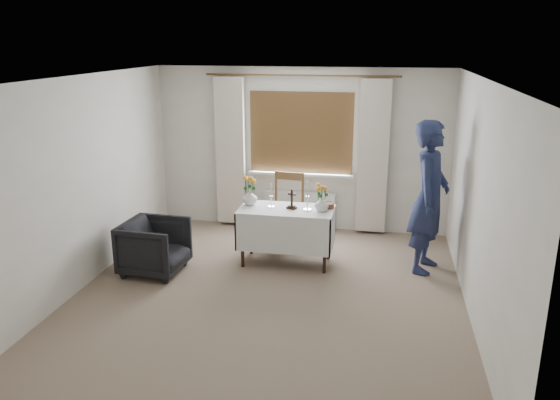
# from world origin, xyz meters

# --- Properties ---
(ground) EXTENTS (5.00, 5.00, 0.00)m
(ground) POSITION_xyz_m (0.00, 0.00, 0.00)
(ground) COLOR #886F5E
(ground) RESTS_ON ground
(altar_table) EXTENTS (1.24, 0.64, 0.76)m
(altar_table) POSITION_xyz_m (0.03, 1.01, 0.38)
(altar_table) COLOR white
(altar_table) RESTS_ON ground
(wooden_chair) EXTENTS (0.53, 0.53, 1.04)m
(wooden_chair) POSITION_xyz_m (-0.11, 1.75, 0.52)
(wooden_chair) COLOR brown
(wooden_chair) RESTS_ON ground
(armchair) EXTENTS (0.80, 0.78, 0.69)m
(armchair) POSITION_xyz_m (-1.57, 0.40, 0.35)
(armchair) COLOR black
(armchair) RESTS_ON ground
(person) EXTENTS (0.64, 0.81, 1.95)m
(person) POSITION_xyz_m (1.84, 1.16, 0.98)
(person) COLOR navy
(person) RESTS_ON ground
(radiator) EXTENTS (1.10, 0.10, 0.60)m
(radiator) POSITION_xyz_m (0.00, 2.42, 0.30)
(radiator) COLOR silver
(radiator) RESTS_ON ground
(wooden_cross) EXTENTS (0.15, 0.13, 0.26)m
(wooden_cross) POSITION_xyz_m (0.10, 1.03, 0.89)
(wooden_cross) COLOR black
(wooden_cross) RESTS_ON altar_table
(candlestick_left) EXTENTS (0.11, 0.11, 0.32)m
(candlestick_left) POSITION_xyz_m (-0.18, 1.05, 0.92)
(candlestick_left) COLOR white
(candlestick_left) RESTS_ON altar_table
(candlestick_right) EXTENTS (0.14, 0.14, 0.38)m
(candlestick_right) POSITION_xyz_m (0.31, 1.01, 0.95)
(candlestick_right) COLOR white
(candlestick_right) RESTS_ON altar_table
(flower_vase_left) EXTENTS (0.25, 0.25, 0.21)m
(flower_vase_left) POSITION_xyz_m (-0.48, 1.10, 0.87)
(flower_vase_left) COLOR silver
(flower_vase_left) RESTS_ON altar_table
(flower_vase_right) EXTENTS (0.22, 0.22, 0.19)m
(flower_vase_right) POSITION_xyz_m (0.50, 0.99, 0.86)
(flower_vase_right) COLOR silver
(flower_vase_right) RESTS_ON altar_table
(wicker_basket) EXTENTS (0.23, 0.23, 0.07)m
(wicker_basket) POSITION_xyz_m (0.56, 1.16, 0.80)
(wicker_basket) COLOR brown
(wicker_basket) RESTS_ON altar_table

